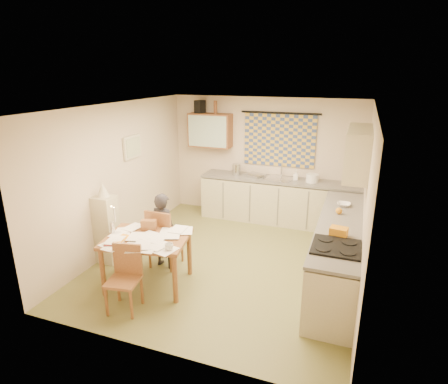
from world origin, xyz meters
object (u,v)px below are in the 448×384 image
at_px(counter_right, 338,252).
at_px(person, 163,231).
at_px(stove, 333,280).
at_px(dining_table, 148,261).
at_px(shelf_stand, 107,229).
at_px(chair_far, 165,248).
at_px(counter_back, 281,201).

relative_size(counter_right, person, 2.41).
xyz_separation_m(stove, dining_table, (-2.55, -0.22, -0.09)).
height_order(person, shelf_stand, person).
xyz_separation_m(chair_far, person, (-0.00, -0.02, 0.31)).
bearing_deg(counter_right, chair_far, -169.25).
distance_m(counter_back, person, 2.81).
xyz_separation_m(counter_back, chair_far, (-1.35, -2.43, -0.15)).
xyz_separation_m(counter_right, chair_far, (-2.60, -0.49, -0.15)).
height_order(dining_table, shelf_stand, shelf_stand).
height_order(counter_back, stove, stove).
bearing_deg(chair_far, counter_right, -167.86).
height_order(counter_back, chair_far, chair_far).
bearing_deg(chair_far, counter_back, -117.62).
xyz_separation_m(stove, chair_far, (-2.60, 0.36, -0.17)).
height_order(counter_right, chair_far, chair_far).
relative_size(counter_back, person, 2.70).
bearing_deg(stove, chair_far, 172.01).
height_order(counter_back, person, person).
xyz_separation_m(counter_back, stove, (1.25, -2.80, 0.02)).
relative_size(stove, chair_far, 0.97).
relative_size(counter_right, shelf_stand, 2.63).
xyz_separation_m(counter_right, dining_table, (-2.55, -1.08, -0.07)).
bearing_deg(shelf_stand, counter_right, 11.00).
bearing_deg(chair_far, dining_table, 95.64).
bearing_deg(counter_back, chair_far, -119.02).
bearing_deg(person, stove, -179.28).
height_order(counter_back, dining_table, counter_back).
bearing_deg(counter_right, dining_table, -157.08).
xyz_separation_m(counter_back, dining_table, (-1.30, -3.02, -0.07)).
bearing_deg(counter_right, counter_back, 122.81).
height_order(counter_right, stove, stove).
bearing_deg(dining_table, counter_right, 12.35).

